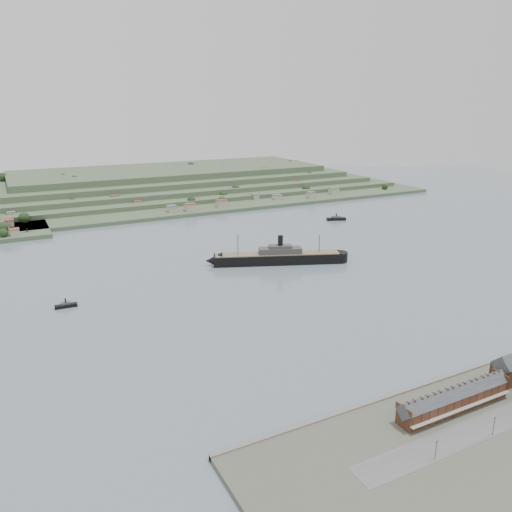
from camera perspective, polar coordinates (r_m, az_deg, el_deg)
name	(u,v)px	position (r m, az deg, el deg)	size (l,w,h in m)	color
ground	(274,284)	(353.65, 2.07, -3.20)	(1400.00, 1400.00, 0.00)	slate
near_shore	(509,429)	(227.90, 26.93, -17.24)	(220.00, 80.00, 2.60)	#4C5142
terrace_row	(454,399)	(227.03, 21.69, -14.92)	(55.60, 9.80, 11.07)	#442418
gabled_building	(507,370)	(255.24, 26.74, -11.54)	(10.40, 10.18, 14.09)	#442418
far_peninsula	(154,186)	(716.63, -11.63, 7.87)	(760.00, 309.00, 30.00)	#415438
steamship	(274,257)	(396.27, 2.08, -0.16)	(109.19, 52.29, 27.43)	black
tugboat	(66,305)	(335.11, -20.89, -5.28)	(13.51, 4.15, 6.01)	black
ferry_west	(28,234)	(527.88, -24.64, 2.29)	(19.59, 7.72, 7.15)	black
ferry_east	(336,219)	(551.79, 9.15, 4.25)	(21.38, 12.40, 7.75)	black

